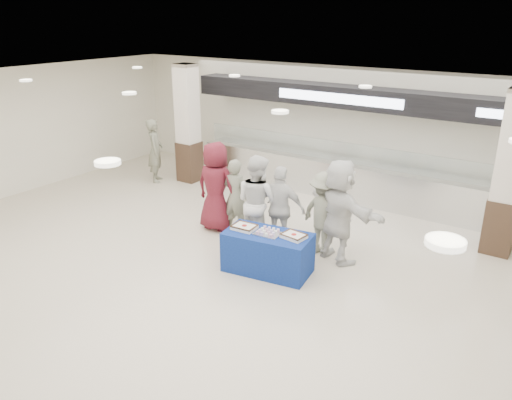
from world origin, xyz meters
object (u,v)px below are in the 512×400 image
Objects in this scene: civilian_maroon at (216,187)px; sheet_cake_left at (244,227)px; civilian_white at (339,211)px; sheet_cake_right at (294,236)px; cupcake_tray at (268,232)px; chef_short at (281,208)px; soldier_bg at (155,151)px; chef_tall at (257,202)px; soldier_a at (236,196)px; soldier_b at (324,214)px; display_table at (268,252)px.

sheet_cake_left is at bearing 141.85° from civilian_maroon.
civilian_white reaches higher than sheet_cake_left.
cupcake_tray is (-0.47, -0.12, -0.01)m from sheet_cake_right.
cupcake_tray is 0.28× the size of chef_short.
sheet_cake_left is 0.26× the size of chef_short.
civilian_maroon is at bearing 159.97° from sheet_cake_right.
chef_short is at bearing 108.61° from cupcake_tray.
soldier_bg is (-4.95, 2.72, 0.08)m from sheet_cake_left.
soldier_a is at bearing -9.95° from chef_tall.
civilian_maroon is 2.49m from soldier_b.
soldier_a is at bearing 153.58° from sheet_cake_right.
chef_tall is at bearing 151.24° from sheet_cake_right.
cupcake_tray is 0.28× the size of soldier_b.
chef_short reaches higher than cupcake_tray.
cupcake_tray is at bearing 85.57° from soldier_b.
civilian_white reaches higher than soldier_b.
soldier_a is at bearing 135.54° from display_table.
soldier_bg is (-5.42, 2.65, 0.09)m from cupcake_tray.
chef_short is (-0.32, 0.96, 0.07)m from cupcake_tray.
soldier_a is at bearing 144.07° from cupcake_tray.
display_table is at bearing 146.63° from chef_tall.
sheet_cake_left is at bearing 70.81° from soldier_b.
soldier_bg is at bearing 8.78° from civilian_white.
civilian_white is 6.44m from soldier_bg.
civilian_white is (1.60, 0.35, 0.05)m from chef_tall.
civilian_white is at bearing 179.83° from civilian_maroon.
chef_short is (0.43, 0.17, -0.10)m from chef_tall.
chef_tall reaches higher than soldier_b.
cupcake_tray is at bearing 150.21° from civilian_maroon.
soldier_a is at bearing -150.06° from soldier_bg.
cupcake_tray reaches higher than display_table.
soldier_b is 0.39m from civilian_white.
civilian_white is (0.37, 1.02, 0.20)m from sheet_cake_right.
sheet_cake_right reaches higher than cupcake_tray.
sheet_cake_left is 0.25× the size of soldier_bg.
soldier_b is at bearing -171.73° from chef_short.
civilian_white reaches higher than chef_short.
display_table is 1.22m from chef_tall.
soldier_b is at bearing 179.36° from soldier_a.
cupcake_tray is 6.03m from soldier_bg.
display_table is 0.82× the size of chef_tall.
display_table is 1.92m from soldier_a.
display_table is at bearing 9.11° from sheet_cake_left.
sheet_cake_left is 0.22× the size of civilian_maroon.
sheet_cake_right is at bearing 3.58° from display_table.
civilian_maroon is at bearing 144.48° from display_table.
display_table is at bearing 140.27° from soldier_a.
soldier_b is at bearing -148.19° from chef_tall.
soldier_a is at bearing -169.96° from civilian_maroon.
civilian_maroon is 1.17× the size of soldier_b.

